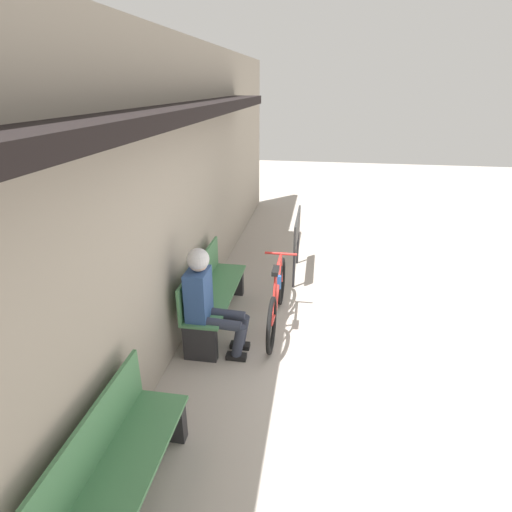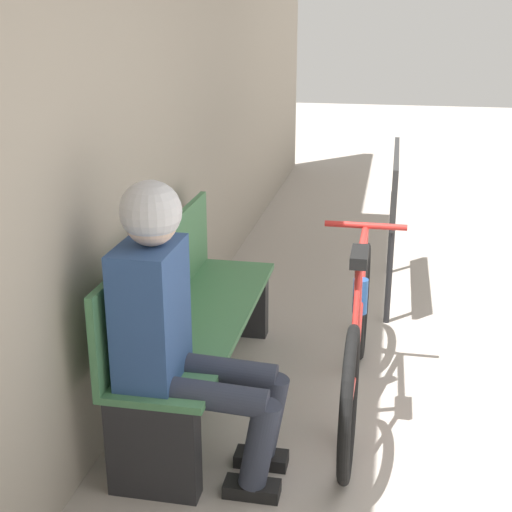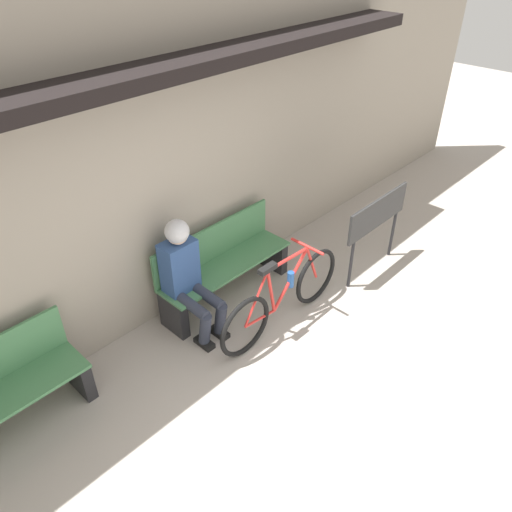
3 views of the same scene
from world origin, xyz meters
The scene contains 6 objects.
ground_plane centered at (0.00, 0.00, 0.00)m, with size 24.00×24.00×0.00m, color #ADA399.
storefront_wall centered at (0.00, 2.57, 1.66)m, with size 12.00×0.56×3.20m.
park_bench_near centered at (0.58, 2.27, 0.39)m, with size 1.58×0.42×0.83m.
bicycle centered at (0.66, 1.49, 0.35)m, with size 1.70×0.40×0.86m.
person_seated centered at (0.00, 2.16, 0.69)m, with size 0.34×0.64×1.22m.
signboard centered at (2.08, 1.36, 0.72)m, with size 1.08×0.04×0.96m.
Camera 3 is at (-2.30, -0.95, 3.53)m, focal length 35.00 mm.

